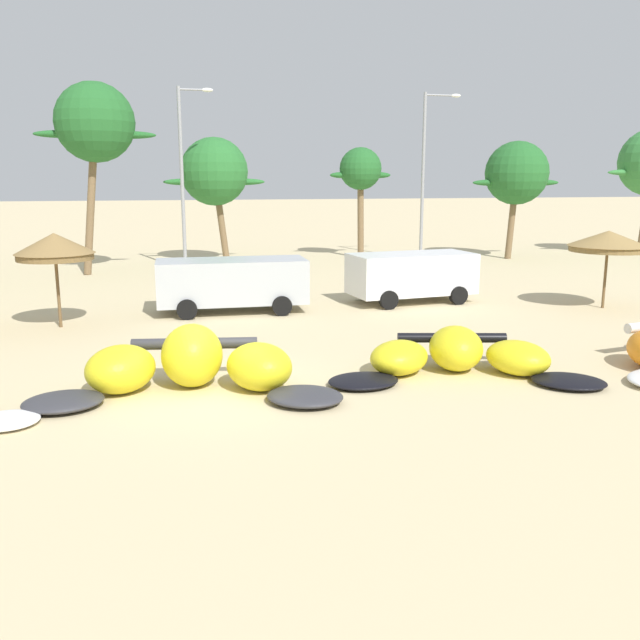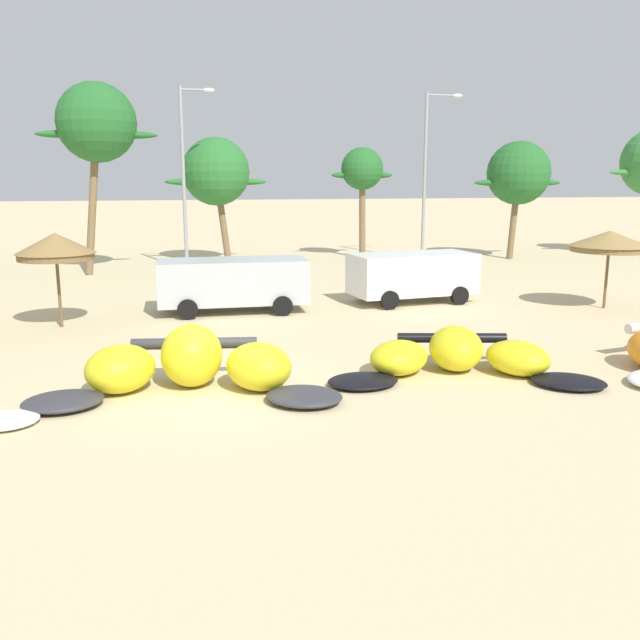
# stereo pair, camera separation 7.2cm
# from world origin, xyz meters

# --- Properties ---
(ground_plane) EXTENTS (260.00, 260.00, 0.00)m
(ground_plane) POSITION_xyz_m (0.00, 0.00, 0.00)
(ground_plane) COLOR beige
(kite_left_of_center) EXTENTS (6.86, 3.65, 1.42)m
(kite_left_of_center) POSITION_xyz_m (-0.62, -0.13, 0.54)
(kite_left_of_center) COLOR #333338
(kite_left_of_center) RESTS_ON ground
(kite_center) EXTENTS (6.46, 3.79, 1.09)m
(kite_center) POSITION_xyz_m (5.69, -0.21, 0.42)
(kite_center) COLOR black
(kite_center) RESTS_ON ground
(beach_umbrella_near_palms) EXTENTS (2.41, 2.41, 2.96)m
(beach_umbrella_near_palms) POSITION_xyz_m (-4.37, 7.40, 2.54)
(beach_umbrella_near_palms) COLOR brown
(beach_umbrella_near_palms) RESTS_ON ground
(beach_umbrella_outermost) EXTENTS (2.77, 2.77, 2.78)m
(beach_umbrella_outermost) POSITION_xyz_m (14.28, 6.46, 2.41)
(beach_umbrella_outermost) COLOR brown
(beach_umbrella_outermost) RESTS_ON ground
(parked_van) EXTENTS (4.83, 2.74, 1.84)m
(parked_van) POSITION_xyz_m (7.82, 9.10, 1.09)
(parked_van) COLOR white
(parked_van) RESTS_ON ground
(parked_car_second) EXTENTS (5.16, 2.34, 1.84)m
(parked_car_second) POSITION_xyz_m (1.05, 8.69, 1.09)
(parked_car_second) COLOR #B2B7BC
(parked_car_second) RESTS_ON ground
(palm_left_of_gap) EXTENTS (5.53, 3.69, 8.98)m
(palm_left_of_gap) POSITION_xyz_m (-4.00, 19.56, 7.06)
(palm_left_of_gap) COLOR brown
(palm_left_of_gap) RESTS_ON ground
(palm_center_left) EXTENTS (5.47, 3.65, 6.76)m
(palm_center_left) POSITION_xyz_m (1.72, 23.10, 4.88)
(palm_center_left) COLOR brown
(palm_center_left) RESTS_ON ground
(palm_center_right) EXTENTS (3.60, 2.40, 6.31)m
(palm_center_right) POSITION_xyz_m (10.03, 23.46, 4.98)
(palm_center_right) COLOR brown
(palm_center_right) RESTS_ON ground
(palm_right_of_gap) EXTENTS (5.34, 3.56, 6.65)m
(palm_right_of_gap) POSITION_xyz_m (18.57, 21.14, 4.82)
(palm_right_of_gap) COLOR brown
(palm_right_of_gap) RESTS_ON ground
(lamppost_west_center) EXTENTS (1.75, 0.24, 8.91)m
(lamppost_west_center) POSITION_xyz_m (0.04, 20.03, 4.99)
(lamppost_west_center) COLOR gray
(lamppost_west_center) RESTS_ON ground
(lamppost_east_center) EXTENTS (2.16, 0.24, 9.15)m
(lamppost_east_center) POSITION_xyz_m (13.26, 21.52, 5.16)
(lamppost_east_center) COLOR gray
(lamppost_east_center) RESTS_ON ground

